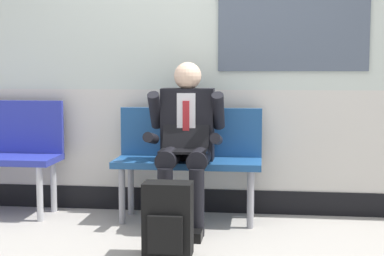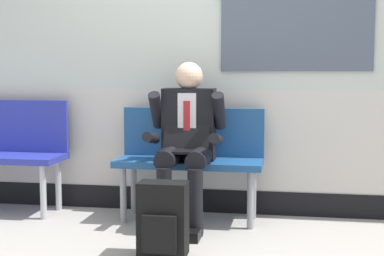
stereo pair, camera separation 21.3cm
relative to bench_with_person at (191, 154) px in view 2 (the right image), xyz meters
name	(u,v)px [view 2 (the right image)]	position (x,y,z in m)	size (l,w,h in m)	color
ground_plane	(198,232)	(0.11, -0.36, -0.52)	(18.00, 18.00, 0.00)	#9E9991
station_wall	(212,25)	(0.12, 0.28, 1.01)	(6.59, 0.17, 3.08)	beige
bench_with_person	(191,154)	(0.00, 0.00, 0.00)	(1.13, 0.42, 0.87)	navy
person_seated	(186,139)	(0.00, -0.19, 0.14)	(0.57, 0.70, 1.23)	black
backpack	(163,220)	(-0.02, -0.92, -0.29)	(0.31, 0.22, 0.47)	black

